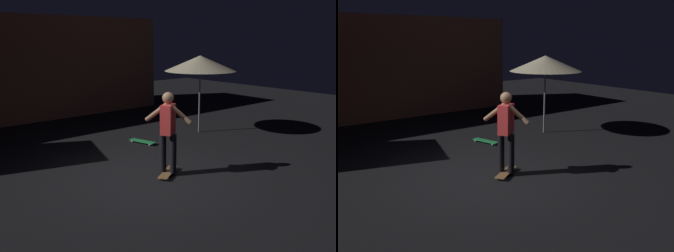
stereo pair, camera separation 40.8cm
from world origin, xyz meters
TOP-DOWN VIEW (x-y plane):
  - ground_plane at (0.00, 0.00)m, footprint 28.00×28.00m
  - patio_umbrella at (3.37, 2.12)m, footprint 2.10×2.10m
  - skateboard_ridden at (0.31, -0.02)m, footprint 0.77×0.59m
  - skateboard_spare at (1.30, 2.22)m, footprint 0.41×0.80m
  - skater at (0.31, -0.02)m, footprint 0.60×0.88m

SIDE VIEW (x-z plane):
  - ground_plane at x=0.00m, z-range 0.00..0.00m
  - skateboard_ridden at x=0.31m, z-range 0.02..0.09m
  - skateboard_spare at x=1.30m, z-range 0.02..0.09m
  - skater at x=0.31m, z-range 0.20..1.87m
  - patio_umbrella at x=3.37m, z-range 0.92..3.22m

